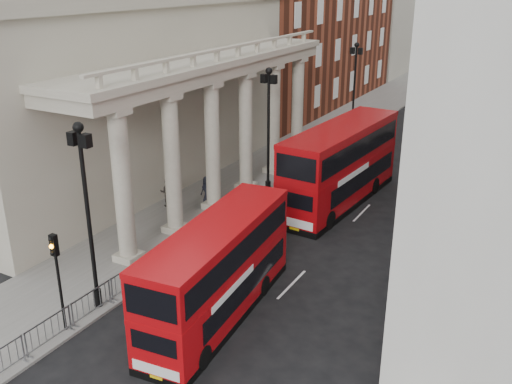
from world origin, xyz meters
TOP-DOWN VIEW (x-y plane):
  - ground at (0.00, 0.00)m, footprint 260.00×260.00m
  - sidewalk_west at (-3.00, 30.00)m, footprint 6.00×140.00m
  - sidewalk_east at (13.50, 30.00)m, footprint 3.00×140.00m
  - kerb at (-0.05, 30.00)m, footprint 0.20×140.00m
  - portico_building at (-10.50, 18.00)m, footprint 9.00×28.00m
  - brick_building at (-10.50, 48.00)m, footprint 9.00×32.00m
  - west_building_far at (-10.50, 80.00)m, footprint 9.00×30.00m
  - lamp_post_south at (-0.60, 4.00)m, footprint 1.05×0.44m
  - lamp_post_mid at (-0.60, 20.00)m, footprint 1.05×0.44m
  - lamp_post_north at (-0.60, 36.00)m, footprint 1.05×0.44m
  - traffic_light at (-0.50, 1.98)m, footprint 0.28×0.33m
  - crowd_barriers at (-0.35, 2.23)m, footprint 0.50×18.75m
  - bus_near at (4.37, 6.15)m, footprint 3.28×10.08m
  - bus_far at (4.10, 20.94)m, footprint 3.64×11.94m
  - pedestrian_a at (-3.36, 17.41)m, footprint 0.69×0.50m
  - pedestrian_b at (-5.01, 14.84)m, footprint 1.15×1.09m
  - pedestrian_c at (-2.95, 16.25)m, footprint 1.01×0.74m

SIDE VIEW (x-z plane):
  - ground at x=0.00m, z-range 0.00..0.00m
  - sidewalk_west at x=-3.00m, z-range 0.00..0.12m
  - sidewalk_east at x=13.50m, z-range 0.00..0.12m
  - kerb at x=-0.05m, z-range 0.00..0.14m
  - crowd_barriers at x=-0.35m, z-range 0.12..1.22m
  - pedestrian_a at x=-3.36m, z-range 0.12..1.88m
  - pedestrian_b at x=-5.01m, z-range 0.12..2.00m
  - pedestrian_c at x=-2.95m, z-range 0.12..2.02m
  - bus_near at x=4.37m, z-range 0.10..4.37m
  - bus_far at x=4.10m, z-range 0.11..5.20m
  - traffic_light at x=-0.50m, z-range 0.96..5.26m
  - lamp_post_south at x=-0.60m, z-range 0.75..9.07m
  - lamp_post_mid at x=-0.60m, z-range 0.75..9.07m
  - lamp_post_north at x=-0.60m, z-range 0.75..9.07m
  - portico_building at x=-10.50m, z-range 0.00..12.00m
  - west_building_far at x=-10.50m, z-range 0.00..20.00m
  - brick_building at x=-10.50m, z-range 0.00..22.00m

